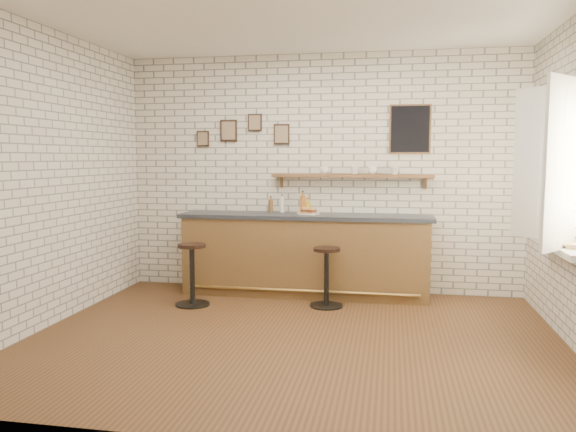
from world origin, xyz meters
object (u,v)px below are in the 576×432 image
(condiment_bottle_yellow, at_px, (308,207))
(shelf_cup_d, at_px, (395,170))
(bitters_bottle_white, at_px, (282,205))
(sandwich_plate, at_px, (308,213))
(ciabatta_sandwich, at_px, (309,210))
(book_lower, at_px, (565,246))
(bar_counter, at_px, (305,254))
(bitters_bottle_amber, at_px, (303,204))
(bar_stool_left, at_px, (192,272))
(shelf_cup_a, at_px, (324,170))
(bitters_bottle_brown, at_px, (271,206))
(bar_stool_right, at_px, (327,275))
(shelf_cup_b, at_px, (354,170))
(book_upper, at_px, (564,243))
(shelf_cup_c, at_px, (372,170))

(condiment_bottle_yellow, xyz_separation_m, shelf_cup_d, (1.07, 0.03, 0.46))
(bitters_bottle_white, bearing_deg, sandwich_plate, -22.66)
(sandwich_plate, height_order, ciabatta_sandwich, ciabatta_sandwich)
(bitters_bottle_white, relative_size, book_lower, 0.97)
(shelf_cup_d, relative_size, book_lower, 0.47)
(bar_counter, bearing_deg, ciabatta_sandwich, 29.21)
(sandwich_plate, xyz_separation_m, bitters_bottle_amber, (-0.09, 0.15, 0.11))
(bar_stool_left, xyz_separation_m, shelf_cup_a, (1.41, 0.94, 1.16))
(bitters_bottle_brown, relative_size, book_lower, 0.87)
(condiment_bottle_yellow, relative_size, shelf_cup_d, 1.73)
(bitters_bottle_amber, xyz_separation_m, bar_stool_right, (0.39, -0.69, -0.76))
(bitters_bottle_amber, relative_size, shelf_cup_b, 2.50)
(condiment_bottle_yellow, bearing_deg, shelf_cup_b, 2.59)
(bar_counter, bearing_deg, condiment_bottle_yellow, 86.52)
(ciabatta_sandwich, height_order, book_upper, ciabatta_sandwich)
(bar_counter, height_order, sandwich_plate, sandwich_plate)
(condiment_bottle_yellow, relative_size, bar_stool_left, 0.26)
(shelf_cup_b, bearing_deg, ciabatta_sandwich, 127.77)
(bitters_bottle_white, height_order, shelf_cup_b, shelf_cup_b)
(bitters_bottle_amber, xyz_separation_m, bar_stool_left, (-1.15, -0.91, -0.74))
(shelf_cup_d, bearing_deg, bitters_bottle_brown, 153.72)
(bitters_bottle_amber, bearing_deg, sandwich_plate, -58.50)
(shelf_cup_d, relative_size, book_upper, 0.51)
(shelf_cup_d, bearing_deg, shelf_cup_c, 152.76)
(bar_stool_right, relative_size, shelf_cup_d, 6.27)
(bitters_bottle_brown, relative_size, bitters_bottle_amber, 0.73)
(book_lower, bearing_deg, bitters_bottle_amber, 159.59)
(shelf_cup_a, distance_m, shelf_cup_b, 0.38)
(shelf_cup_a, height_order, book_lower, shelf_cup_a)
(bitters_bottle_brown, xyz_separation_m, bitters_bottle_amber, (0.41, -0.00, 0.03))
(shelf_cup_b, relative_size, book_lower, 0.47)
(bar_counter, bearing_deg, bitters_bottle_white, 151.64)
(bar_counter, relative_size, bitters_bottle_brown, 15.26)
(bitters_bottle_amber, bearing_deg, condiment_bottle_yellow, 0.00)
(condiment_bottle_yellow, bearing_deg, sandwich_plate, -80.72)
(shelf_cup_b, relative_size, book_upper, 0.51)
(bitters_bottle_brown, distance_m, bar_stool_right, 1.28)
(shelf_cup_d, bearing_deg, shelf_cup_b, 152.76)
(ciabatta_sandwich, distance_m, bitters_bottle_brown, 0.54)
(bar_counter, xyz_separation_m, shelf_cup_d, (1.08, 0.20, 1.04))
(bar_counter, bearing_deg, shelf_cup_c, 14.02)
(bitters_bottle_brown, bearing_deg, ciabatta_sandwich, -16.24)
(bitters_bottle_white, bearing_deg, book_lower, -32.44)
(bar_counter, height_order, bitters_bottle_brown, bitters_bottle_brown)
(bitters_bottle_white, bearing_deg, shelf_cup_a, 2.81)
(shelf_cup_a, relative_size, shelf_cup_b, 1.02)
(ciabatta_sandwich, bearing_deg, book_lower, -33.80)
(bar_stool_right, height_order, shelf_cup_d, shelf_cup_d)
(bitters_bottle_brown, bearing_deg, bar_counter, -20.41)
(bar_stool_left, relative_size, book_lower, 3.06)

